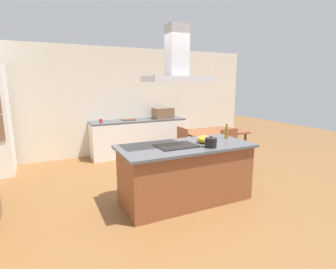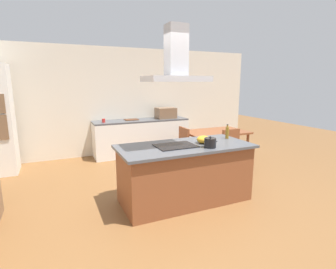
# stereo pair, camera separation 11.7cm
# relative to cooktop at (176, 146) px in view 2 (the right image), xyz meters

# --- Properties ---
(ground) EXTENTS (16.00, 16.00, 0.00)m
(ground) POSITION_rel_cooktop_xyz_m (0.16, 1.50, -0.91)
(ground) COLOR brown
(wall_back) EXTENTS (7.20, 0.10, 2.70)m
(wall_back) POSITION_rel_cooktop_xyz_m (0.16, 3.25, 0.44)
(wall_back) COLOR beige
(wall_back) RESTS_ON ground
(kitchen_island) EXTENTS (2.06, 0.96, 0.90)m
(kitchen_island) POSITION_rel_cooktop_xyz_m (0.16, 0.00, -0.45)
(kitchen_island) COLOR brown
(kitchen_island) RESTS_ON ground
(cooktop) EXTENTS (0.60, 0.44, 0.01)m
(cooktop) POSITION_rel_cooktop_xyz_m (0.00, 0.00, 0.00)
(cooktop) COLOR black
(cooktop) RESTS_ON kitchen_island
(tea_kettle) EXTENTS (0.23, 0.18, 0.17)m
(tea_kettle) POSITION_rel_cooktop_xyz_m (0.43, -0.28, 0.07)
(tea_kettle) COLOR black
(tea_kettle) RESTS_ON kitchen_island
(olive_oil_bottle) EXTENTS (0.06, 0.06, 0.25)m
(olive_oil_bottle) POSITION_rel_cooktop_xyz_m (1.04, 0.13, 0.10)
(olive_oil_bottle) COLOR olive
(olive_oil_bottle) RESTS_ON kitchen_island
(mixing_bowl) EXTENTS (0.22, 0.22, 0.12)m
(mixing_bowl) POSITION_rel_cooktop_xyz_m (0.48, -0.01, 0.05)
(mixing_bowl) COLOR gold
(mixing_bowl) RESTS_ON kitchen_island
(back_counter) EXTENTS (2.42, 0.62, 0.90)m
(back_counter) POSITION_rel_cooktop_xyz_m (0.41, 2.88, -0.46)
(back_counter) COLOR white
(back_counter) RESTS_ON ground
(countertop_microwave) EXTENTS (0.50, 0.38, 0.28)m
(countertop_microwave) POSITION_rel_cooktop_xyz_m (1.09, 2.88, 0.13)
(countertop_microwave) COLOR brown
(countertop_microwave) RESTS_ON back_counter
(coffee_mug_red) EXTENTS (0.08, 0.08, 0.09)m
(coffee_mug_red) POSITION_rel_cooktop_xyz_m (-0.56, 2.80, 0.04)
(coffee_mug_red) COLOR red
(coffee_mug_red) RESTS_ON back_counter
(cutting_board) EXTENTS (0.34, 0.24, 0.02)m
(cutting_board) POSITION_rel_cooktop_xyz_m (0.16, 2.93, 0.00)
(cutting_board) COLOR #59331E
(cutting_board) RESTS_ON back_counter
(dining_table) EXTENTS (1.40, 0.90, 0.75)m
(dining_table) POSITION_rel_cooktop_xyz_m (1.70, 1.43, -0.24)
(dining_table) COLOR brown
(dining_table) RESTS_ON ground
(chair_facing_island) EXTENTS (0.42, 0.42, 0.89)m
(chair_facing_island) POSITION_rel_cooktop_xyz_m (1.70, 0.77, -0.40)
(chair_facing_island) COLOR brown
(chair_facing_island) RESTS_ON ground
(chair_at_left_end) EXTENTS (0.42, 0.42, 0.89)m
(chair_at_left_end) POSITION_rel_cooktop_xyz_m (0.78, 1.43, -0.40)
(chair_at_left_end) COLOR brown
(chair_at_left_end) RESTS_ON ground
(range_hood) EXTENTS (0.90, 0.55, 0.78)m
(range_hood) POSITION_rel_cooktop_xyz_m (0.00, 0.00, 1.20)
(range_hood) COLOR #ADADB2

